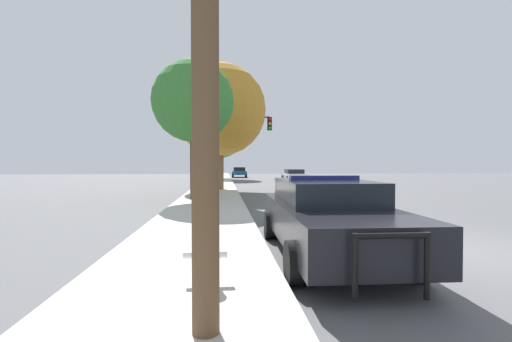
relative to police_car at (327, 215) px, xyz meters
name	(u,v)px	position (x,y,z in m)	size (l,w,h in m)	color
ground_plane	(441,250)	(2.48, 0.17, -0.77)	(110.00, 110.00, 0.00)	#565659
sidewalk_left	(191,253)	(-2.62, 0.17, -0.71)	(3.00, 110.00, 0.13)	#BCB7AD
police_car	(327,215)	(0.00, 0.00, 0.00)	(2.20, 5.21, 1.54)	black
fire_hydrant	(205,251)	(-2.25, -1.63, -0.23)	(0.62, 0.27, 0.78)	white
traffic_light	(241,136)	(-0.78, 16.76, 2.89)	(3.61, 0.35, 4.99)	#424247
car_background_oncoming	(294,175)	(4.86, 26.08, -0.09)	(2.05, 4.19, 1.26)	silver
car_background_distant	(239,172)	(0.15, 39.05, -0.05)	(2.09, 4.02, 1.34)	navy
tree_sidewalk_mid	(220,110)	(-2.20, 15.93, 4.51)	(5.99, 5.99, 8.16)	brown
tree_sidewalk_near	(193,101)	(-3.40, 9.86, 3.93)	(3.84, 3.84, 6.51)	#4C3823
tree_sidewalk_far	(219,133)	(-2.46, 33.76, 4.62)	(5.92, 5.92, 8.23)	brown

